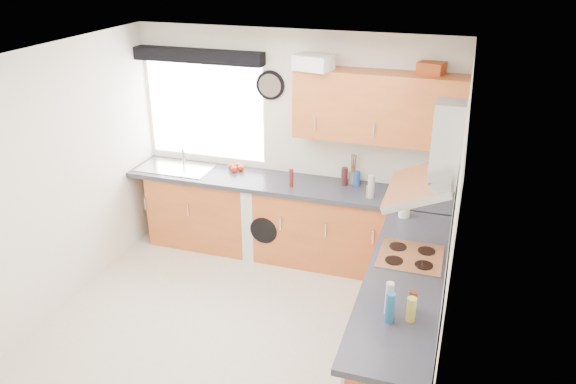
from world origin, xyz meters
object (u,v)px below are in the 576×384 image
(oven, at_px, (405,305))
(washing_machine, at_px, (273,219))
(extractor_hood, at_px, (434,162))
(upper_cabinets, at_px, (378,107))

(oven, height_order, washing_machine, washing_machine)
(extractor_hood, height_order, washing_machine, extractor_hood)
(oven, height_order, extractor_hood, extractor_hood)
(extractor_hood, distance_m, upper_cabinets, 1.48)
(oven, relative_size, extractor_hood, 1.09)
(oven, relative_size, washing_machine, 1.00)
(oven, distance_m, washing_machine, 2.05)
(extractor_hood, height_order, upper_cabinets, upper_cabinets)
(extractor_hood, bearing_deg, upper_cabinets, 116.13)
(extractor_hood, relative_size, upper_cabinets, 0.46)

